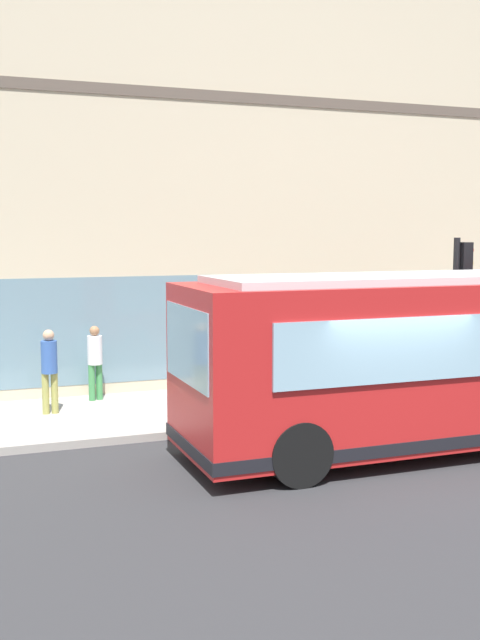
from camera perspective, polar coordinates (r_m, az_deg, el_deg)
ground at (r=12.97m, az=10.04°, el=-10.52°), size 120.00×120.00×0.00m
sidewalk_curb at (r=16.81m, az=2.28°, el=-6.21°), size 3.72×40.00×0.15m
building_corner at (r=22.23m, az=-3.84°, el=12.90°), size 8.43×18.99×12.52m
city_bus_nearside at (r=14.14m, az=15.85°, el=-2.78°), size 2.64×10.05×3.07m
traffic_light_near_corner at (r=17.29m, az=16.13°, el=2.39°), size 0.32×0.49×3.52m
fire_hydrant at (r=17.03m, az=2.94°, el=-4.54°), size 0.35×0.35×0.74m
pedestrian_walking_along_curb at (r=15.80m, az=-14.03°, el=-3.31°), size 0.32×0.32×1.71m
pedestrian_near_building_entrance at (r=16.87m, az=-10.76°, el=-2.78°), size 0.32×0.32×1.63m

